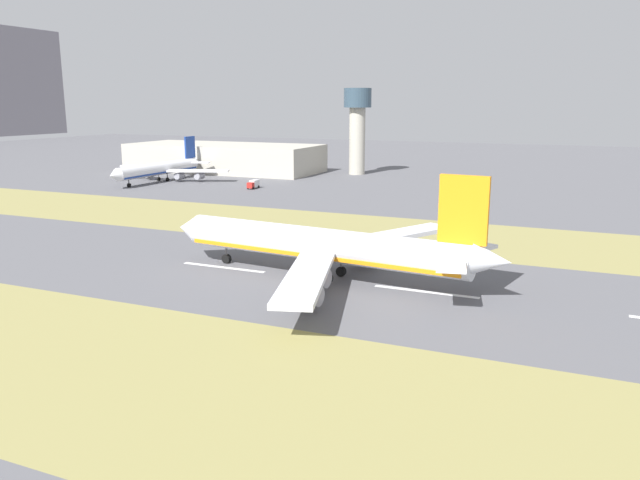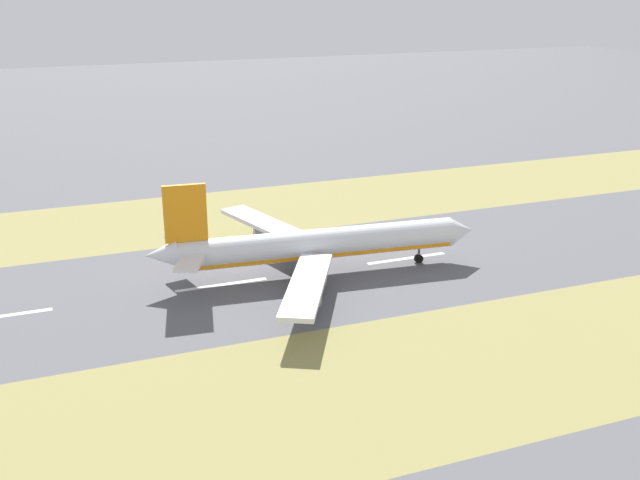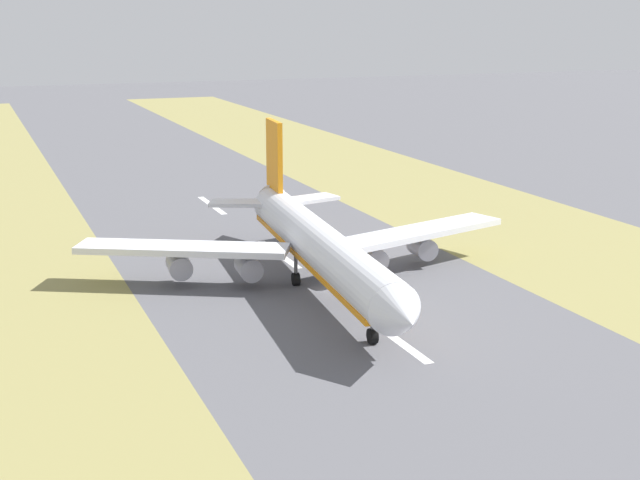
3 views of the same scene
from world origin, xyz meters
name	(u,v)px [view 2 (image 2 of 3)]	position (x,y,z in m)	size (l,w,h in m)	color
ground_plane	(319,271)	(0.00, 0.00, 0.00)	(800.00, 800.00, 0.00)	#56565B
grass_median_west	(256,210)	(-45.00, 0.00, 0.00)	(40.00, 600.00, 0.01)	olive
grass_median_east	(426,376)	(45.00, 0.00, 0.00)	(40.00, 600.00, 0.01)	olive
centreline_dash_mid	(221,285)	(0.00, -20.15, 0.01)	(1.20, 18.00, 0.01)	silver
centreline_dash_far	(407,258)	(0.00, 19.85, 0.01)	(1.20, 18.00, 0.01)	silver
airplane_main_jet	(311,246)	(0.87, -2.05, 6.02)	(63.84, 67.22, 20.20)	silver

